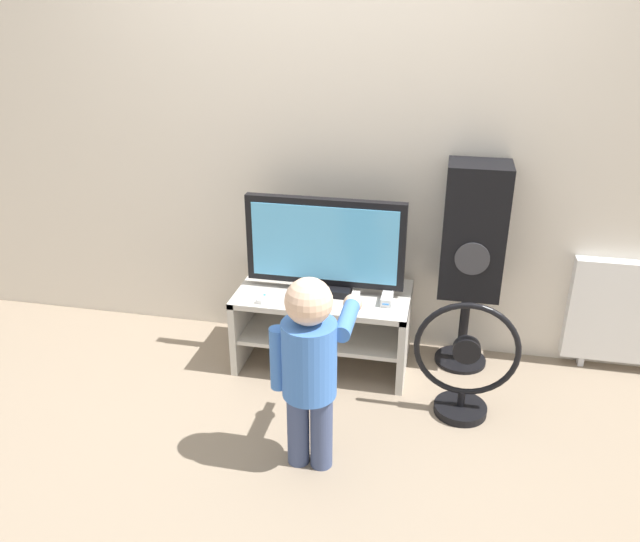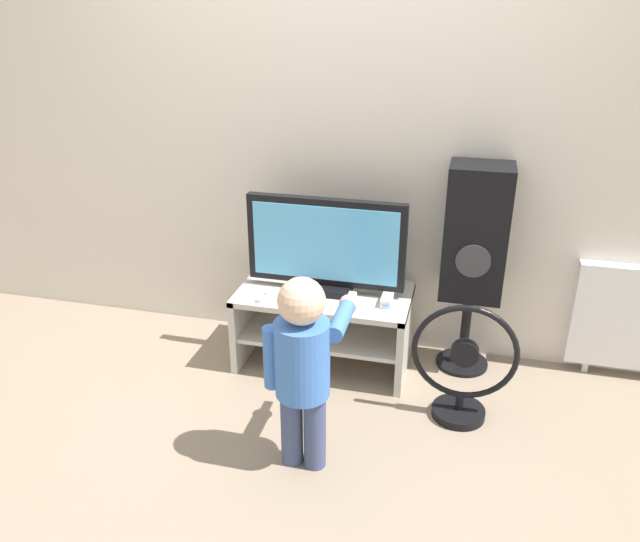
% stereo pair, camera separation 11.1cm
% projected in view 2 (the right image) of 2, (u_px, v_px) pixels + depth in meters
% --- Properties ---
extents(ground_plane, '(16.00, 16.00, 0.00)m').
position_uv_depth(ground_plane, '(313.00, 385.00, 3.27)').
color(ground_plane, gray).
extents(wall_back, '(10.00, 0.06, 2.60)m').
position_uv_depth(wall_back, '(340.00, 115.00, 3.24)').
color(wall_back, silver).
rests_on(wall_back, ground_plane).
extents(tv_stand, '(0.92, 0.49, 0.43)m').
position_uv_depth(tv_stand, '(324.00, 316.00, 3.37)').
color(tv_stand, beige).
rests_on(tv_stand, ground_plane).
extents(television, '(0.83, 0.20, 0.51)m').
position_uv_depth(television, '(326.00, 247.00, 3.22)').
color(television, black).
rests_on(television, tv_stand).
extents(game_console, '(0.05, 0.18, 0.04)m').
position_uv_depth(game_console, '(388.00, 298.00, 3.19)').
color(game_console, white).
rests_on(game_console, tv_stand).
extents(remote_primary, '(0.06, 0.13, 0.03)m').
position_uv_depth(remote_primary, '(265.00, 296.00, 3.23)').
color(remote_primary, white).
rests_on(remote_primary, tv_stand).
extents(child, '(0.34, 0.50, 0.89)m').
position_uv_depth(child, '(304.00, 359.00, 2.53)').
color(child, '#3F4C72').
rests_on(child, ground_plane).
extents(speaker_tower, '(0.31, 0.28, 1.13)m').
position_uv_depth(speaker_tower, '(475.00, 238.00, 3.14)').
color(speaker_tower, black).
rests_on(speaker_tower, ground_plane).
extents(floor_fan, '(0.49, 0.26, 0.60)m').
position_uv_depth(floor_fan, '(463.00, 369.00, 2.93)').
color(floor_fan, black).
rests_on(floor_fan, ground_plane).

